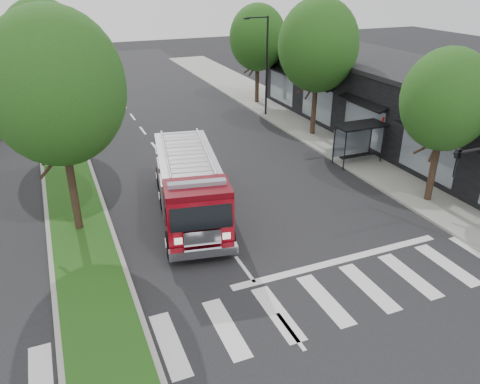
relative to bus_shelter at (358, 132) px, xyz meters
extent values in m
plane|color=black|center=(-11.20, -8.15, -2.04)|extent=(140.00, 140.00, 0.00)
cube|color=gray|center=(1.30, 1.85, -1.96)|extent=(5.00, 80.00, 0.15)
cube|color=gray|center=(-17.20, 9.85, -1.97)|extent=(3.00, 50.00, 0.14)
cube|color=#1B4313|center=(-17.20, 9.85, -1.89)|extent=(2.60, 49.50, 0.02)
cube|color=black|center=(5.80, 1.85, 0.46)|extent=(8.00, 30.00, 5.00)
cylinder|color=black|center=(-1.40, -0.75, -0.79)|extent=(0.08, 0.08, 2.50)
cylinder|color=black|center=(1.40, -0.75, -0.79)|extent=(0.08, 0.08, 2.50)
cylinder|color=black|center=(-1.40, 0.45, -0.79)|extent=(0.08, 0.08, 2.50)
cylinder|color=black|center=(1.40, 0.45, -0.79)|extent=(0.08, 0.08, 2.50)
cube|color=black|center=(0.00, -0.15, 0.51)|extent=(3.20, 1.60, 0.12)
cube|color=#8C99A5|center=(0.00, 0.55, -0.74)|extent=(2.80, 0.04, 1.80)
cube|color=black|center=(0.00, -0.15, -1.49)|extent=(2.40, 0.40, 0.08)
cylinder|color=black|center=(0.30, -6.15, -0.17)|extent=(0.36, 0.36, 3.74)
ellipsoid|color=#11350E|center=(0.30, -6.15, 3.49)|extent=(4.40, 4.40, 5.06)
cylinder|color=black|center=(0.30, 5.85, 0.16)|extent=(0.36, 0.36, 4.40)
ellipsoid|color=#11350E|center=(0.30, 5.85, 4.46)|extent=(5.60, 5.60, 6.44)
cylinder|color=black|center=(0.30, 15.85, -0.06)|extent=(0.36, 0.36, 3.96)
ellipsoid|color=#11350E|center=(0.30, 15.85, 3.81)|extent=(5.00, 5.00, 5.75)
cylinder|color=black|center=(-17.20, -2.15, 0.27)|extent=(0.36, 0.36, 4.62)
ellipsoid|color=#11350E|center=(-17.20, -2.15, 4.79)|extent=(5.80, 5.80, 6.67)
cylinder|color=black|center=(-17.20, 11.85, 0.16)|extent=(0.36, 0.36, 4.40)
ellipsoid|color=#11350E|center=(-17.20, 11.85, 4.46)|extent=(5.60, 5.60, 6.44)
imported|color=black|center=(-4.50, -11.65, 2.96)|extent=(0.18, 0.22, 1.10)
cylinder|color=black|center=(-0.70, 11.85, 1.96)|extent=(0.16, 0.16, 8.00)
cylinder|color=black|center=(-1.60, 11.85, 5.86)|extent=(1.80, 0.10, 0.10)
cube|color=black|center=(-2.50, 11.85, 5.81)|extent=(0.45, 0.20, 0.12)
cube|color=#5A040C|center=(-11.82, -2.59, -1.49)|extent=(4.40, 9.64, 0.28)
cube|color=maroon|center=(-11.66, -1.72, -0.32)|extent=(4.00, 7.47, 2.21)
cube|color=maroon|center=(-12.44, -5.97, -0.32)|extent=(3.08, 2.46, 2.32)
cube|color=#B2B2B7|center=(-11.66, -1.72, 0.84)|extent=(4.00, 7.47, 0.13)
cylinder|color=#B2B2B7|center=(-12.64, -1.54, 1.06)|extent=(1.31, 6.55, 0.11)
cylinder|color=#B2B2B7|center=(-10.68, -1.90, 1.06)|extent=(1.31, 6.55, 0.11)
cube|color=silver|center=(-12.68, -7.22, -1.38)|extent=(2.90, 0.90, 0.39)
cube|color=#8C99A5|center=(-12.44, -5.97, 1.17)|extent=(2.46, 0.82, 0.20)
cylinder|color=black|center=(-13.76, -6.06, -1.43)|extent=(0.60, 1.27, 1.22)
cylinder|color=black|center=(-11.25, -6.52, -1.43)|extent=(0.60, 1.27, 1.22)
cylinder|color=black|center=(-12.91, -1.49, -1.43)|extent=(0.60, 1.27, 1.22)
cylinder|color=black|center=(-10.41, -1.95, -1.43)|extent=(0.60, 1.27, 1.22)
cylinder|color=black|center=(-12.43, 1.12, -1.43)|extent=(0.60, 1.27, 1.22)
cylinder|color=black|center=(-9.93, 0.66, -1.43)|extent=(0.60, 1.27, 1.22)
camera|label=1|loc=(-17.60, -22.96, 9.22)|focal=35.00mm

